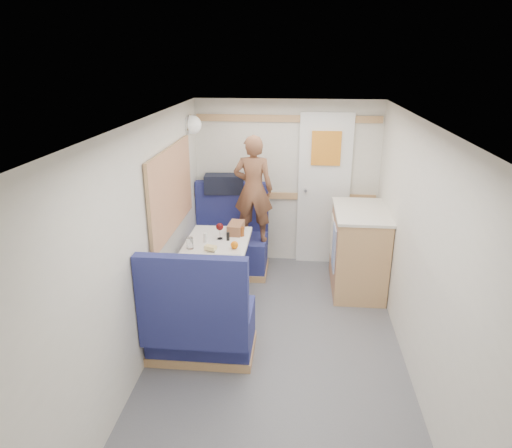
# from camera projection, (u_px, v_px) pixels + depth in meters

# --- Properties ---
(floor) EXTENTS (4.50, 4.50, 0.00)m
(floor) POSITION_uv_depth(u_px,v_px,m) (275.00, 371.00, 3.79)
(floor) COLOR #515156
(floor) RESTS_ON ground
(ceiling) EXTENTS (4.50, 4.50, 0.00)m
(ceiling) POSITION_uv_depth(u_px,v_px,m) (279.00, 128.00, 3.10)
(ceiling) COLOR silver
(ceiling) RESTS_ON wall_back
(wall_back) EXTENTS (2.20, 0.02, 2.00)m
(wall_back) POSITION_uv_depth(u_px,v_px,m) (287.00, 184.00, 5.54)
(wall_back) COLOR silver
(wall_back) RESTS_ON floor
(wall_left) EXTENTS (0.02, 4.50, 2.00)m
(wall_left) POSITION_uv_depth(u_px,v_px,m) (136.00, 256.00, 3.54)
(wall_left) COLOR silver
(wall_left) RESTS_ON floor
(wall_right) EXTENTS (0.02, 4.50, 2.00)m
(wall_right) POSITION_uv_depth(u_px,v_px,m) (427.00, 268.00, 3.34)
(wall_right) COLOR silver
(wall_right) RESTS_ON floor
(oak_trim_low) EXTENTS (2.15, 0.02, 0.08)m
(oak_trim_low) POSITION_uv_depth(u_px,v_px,m) (286.00, 196.00, 5.58)
(oak_trim_low) COLOR #AE734F
(oak_trim_low) RESTS_ON wall_back
(oak_trim_high) EXTENTS (2.15, 0.02, 0.08)m
(oak_trim_high) POSITION_uv_depth(u_px,v_px,m) (288.00, 119.00, 5.25)
(oak_trim_high) COLOR #AE734F
(oak_trim_high) RESTS_ON wall_back
(side_window) EXTENTS (0.04, 1.30, 0.72)m
(side_window) POSITION_uv_depth(u_px,v_px,m) (171.00, 190.00, 4.39)
(side_window) COLOR #9EA98F
(side_window) RESTS_ON wall_left
(rear_door) EXTENTS (0.62, 0.12, 1.86)m
(rear_door) POSITION_uv_depth(u_px,v_px,m) (324.00, 187.00, 5.48)
(rear_door) COLOR white
(rear_door) RESTS_ON wall_back
(dinette_table) EXTENTS (0.62, 0.92, 0.72)m
(dinette_table) POSITION_uv_depth(u_px,v_px,m) (217.00, 256.00, 4.58)
(dinette_table) COLOR white
(dinette_table) RESTS_ON floor
(bench_far) EXTENTS (0.90, 0.59, 1.05)m
(bench_far) POSITION_uv_depth(u_px,v_px,m) (230.00, 247.00, 5.48)
(bench_far) COLOR navy
(bench_far) RESTS_ON floor
(bench_near) EXTENTS (0.90, 0.59, 1.05)m
(bench_near) POSITION_uv_depth(u_px,v_px,m) (200.00, 327.00, 3.87)
(bench_near) COLOR navy
(bench_near) RESTS_ON floor
(ledge) EXTENTS (0.90, 0.14, 0.04)m
(ledge) POSITION_uv_depth(u_px,v_px,m) (232.00, 195.00, 5.52)
(ledge) COLOR #AE734F
(ledge) RESTS_ON bench_far
(dome_light) EXTENTS (0.20, 0.20, 0.20)m
(dome_light) POSITION_uv_depth(u_px,v_px,m) (192.00, 125.00, 5.00)
(dome_light) COLOR white
(dome_light) RESTS_ON wall_left
(galley_counter) EXTENTS (0.57, 0.92, 0.92)m
(galley_counter) POSITION_uv_depth(u_px,v_px,m) (358.00, 249.00, 5.00)
(galley_counter) COLOR #AE734F
(galley_counter) RESTS_ON floor
(person) EXTENTS (0.46, 0.31, 1.22)m
(person) POSITION_uv_depth(u_px,v_px,m) (253.00, 189.00, 5.09)
(person) COLOR brown
(person) RESTS_ON bench_far
(duffel_bag) EXTENTS (0.49, 0.27, 0.22)m
(duffel_bag) POSITION_uv_depth(u_px,v_px,m) (224.00, 184.00, 5.48)
(duffel_bag) COLOR black
(duffel_bag) RESTS_ON ledge
(tray) EXTENTS (0.29, 0.35, 0.02)m
(tray) POSITION_uv_depth(u_px,v_px,m) (228.00, 248.00, 4.37)
(tray) COLOR silver
(tray) RESTS_ON dinette_table
(orange_fruit) EXTENTS (0.07, 0.07, 0.07)m
(orange_fruit) POSITION_uv_depth(u_px,v_px,m) (234.00, 245.00, 4.32)
(orange_fruit) COLOR #D55D09
(orange_fruit) RESTS_ON tray
(cheese_block) EXTENTS (0.12, 0.10, 0.04)m
(cheese_block) POSITION_uv_depth(u_px,v_px,m) (210.00, 248.00, 4.31)
(cheese_block) COLOR #D4BA7A
(cheese_block) RESTS_ON tray
(wine_glass) EXTENTS (0.08, 0.08, 0.17)m
(wine_glass) POSITION_uv_depth(u_px,v_px,m) (220.00, 227.00, 4.57)
(wine_glass) COLOR white
(wine_glass) RESTS_ON dinette_table
(tumbler_left) EXTENTS (0.07, 0.07, 0.11)m
(tumbler_left) POSITION_uv_depth(u_px,v_px,m) (190.00, 243.00, 4.36)
(tumbler_left) COLOR silver
(tumbler_left) RESTS_ON dinette_table
(beer_glass) EXTENTS (0.06, 0.06, 0.09)m
(beer_glass) POSITION_uv_depth(u_px,v_px,m) (241.00, 232.00, 4.67)
(beer_glass) COLOR brown
(beer_glass) RESTS_ON dinette_table
(pepper_grinder) EXTENTS (0.03, 0.03, 0.09)m
(pepper_grinder) POSITION_uv_depth(u_px,v_px,m) (228.00, 236.00, 4.56)
(pepper_grinder) COLOR black
(pepper_grinder) RESTS_ON dinette_table
(salt_grinder) EXTENTS (0.04, 0.04, 0.10)m
(salt_grinder) POSITION_uv_depth(u_px,v_px,m) (205.00, 238.00, 4.51)
(salt_grinder) COLOR silver
(salt_grinder) RESTS_ON dinette_table
(bread_loaf) EXTENTS (0.16, 0.27, 0.11)m
(bread_loaf) POSITION_uv_depth(u_px,v_px,m) (236.00, 228.00, 4.75)
(bread_loaf) COLOR brown
(bread_loaf) RESTS_ON dinette_table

